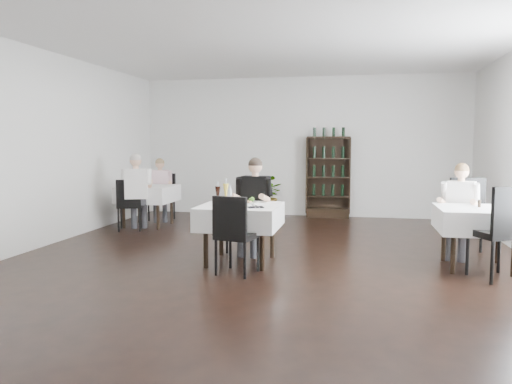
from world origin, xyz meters
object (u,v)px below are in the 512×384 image
(diner_main, at_px, (254,198))
(potted_tree, at_px, (267,195))
(wine_shelf, at_px, (328,178))
(main_table, at_px, (240,216))

(diner_main, bearing_deg, potted_tree, 97.34)
(wine_shelf, distance_m, potted_tree, 1.37)
(main_table, relative_size, potted_tree, 1.13)
(wine_shelf, bearing_deg, potted_tree, -174.83)
(potted_tree, bearing_deg, main_table, -84.50)
(diner_main, bearing_deg, main_table, -96.24)
(potted_tree, height_order, diner_main, diner_main)
(potted_tree, bearing_deg, wine_shelf, 5.17)
(main_table, bearing_deg, wine_shelf, 78.22)
(wine_shelf, xyz_separation_m, diner_main, (-0.84, -3.74, -0.05))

